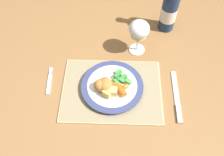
# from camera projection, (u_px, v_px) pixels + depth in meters

# --- Properties ---
(ground_plane) EXTENTS (6.00, 6.00, 0.00)m
(ground_plane) POSITION_uv_depth(u_px,v_px,m) (110.00, 139.00, 1.60)
(ground_plane) COLOR #383333
(dining_table) EXTENTS (1.54, 1.08, 0.74)m
(dining_table) POSITION_uv_depth(u_px,v_px,m) (109.00, 82.00, 1.05)
(dining_table) COLOR olive
(dining_table) RESTS_ON ground
(placemat) EXTENTS (0.37, 0.28, 0.01)m
(placemat) POSITION_uv_depth(u_px,v_px,m) (112.00, 90.00, 0.94)
(placemat) COLOR #CCB789
(placemat) RESTS_ON dining_table
(dinner_plate) EXTENTS (0.23, 0.23, 0.02)m
(dinner_plate) POSITION_uv_depth(u_px,v_px,m) (112.00, 87.00, 0.93)
(dinner_plate) COLOR white
(dinner_plate) RESTS_ON placemat
(breaded_croquettes) EXTENTS (0.08, 0.07, 0.04)m
(breaded_croquettes) POSITION_uv_depth(u_px,v_px,m) (104.00, 85.00, 0.90)
(breaded_croquettes) COLOR #A87033
(breaded_croquettes) RESTS_ON dinner_plate
(green_beans_pile) EXTENTS (0.08, 0.08, 0.02)m
(green_beans_pile) POSITION_uv_depth(u_px,v_px,m) (121.00, 79.00, 0.93)
(green_beans_pile) COLOR green
(green_beans_pile) RESTS_ON dinner_plate
(glazed_carrots) EXTENTS (0.07, 0.06, 0.02)m
(glazed_carrots) POSITION_uv_depth(u_px,v_px,m) (120.00, 89.00, 0.90)
(glazed_carrots) COLOR #CC5119
(glazed_carrots) RESTS_ON dinner_plate
(fork) EXTENTS (0.02, 0.13, 0.01)m
(fork) POSITION_uv_depth(u_px,v_px,m) (49.00, 82.00, 0.96)
(fork) COLOR silver
(fork) RESTS_ON dining_table
(table_knife) EXTENTS (0.02, 0.22, 0.01)m
(table_knife) POSITION_uv_depth(u_px,v_px,m) (177.00, 100.00, 0.91)
(table_knife) COLOR silver
(table_knife) RESTS_ON dining_table
(wine_glass) EXTENTS (0.08, 0.08, 0.16)m
(wine_glass) POSITION_uv_depth(u_px,v_px,m) (139.00, 30.00, 0.96)
(wine_glass) COLOR silver
(wine_glass) RESTS_ON dining_table
(bottle) EXTENTS (0.07, 0.07, 0.27)m
(bottle) POSITION_uv_depth(u_px,v_px,m) (170.00, 9.00, 1.04)
(bottle) COLOR navy
(bottle) RESTS_ON dining_table
(roast_potatoes) EXTENTS (0.05, 0.05, 0.03)m
(roast_potatoes) POSITION_uv_depth(u_px,v_px,m) (111.00, 92.00, 0.89)
(roast_potatoes) COLOR #E5BC66
(roast_potatoes) RESTS_ON dinner_plate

